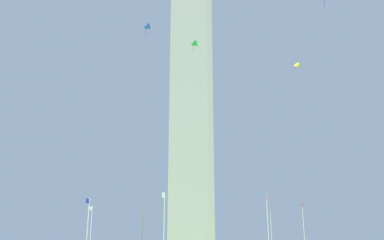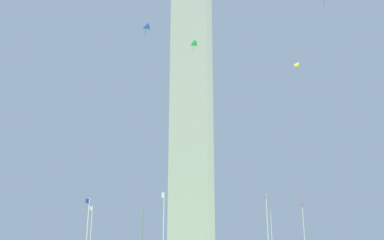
% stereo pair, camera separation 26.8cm
% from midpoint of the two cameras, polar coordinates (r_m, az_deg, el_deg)
% --- Properties ---
extents(obelisk_monument, '(6.55, 6.55, 59.55)m').
position_cam_midpoint_polar(obelisk_monument, '(74.84, 0.10, 4.85)').
color(obelisk_monument, '#B7B2A8').
rests_on(obelisk_monument, ground).
extents(flagpole_n, '(1.12, 0.14, 8.78)m').
position_cam_midpoint_polar(flagpole_n, '(52.72, -3.79, -14.08)').
color(flagpole_n, silver).
rests_on(flagpole_n, ground).
extents(flagpole_ne, '(1.12, 0.14, 8.78)m').
position_cam_midpoint_polar(flagpole_ne, '(56.03, 10.37, -13.99)').
color(flagpole_ne, silver).
rests_on(flagpole_ne, ground).
extents(flagpole_e, '(1.12, 0.14, 8.78)m').
position_cam_midpoint_polar(flagpole_e, '(68.49, 15.08, -14.08)').
color(flagpole_e, silver).
rests_on(flagpole_e, ground).
extents(flagpole_se, '(1.12, 0.14, 8.78)m').
position_cam_midpoint_polar(flagpole_se, '(80.78, 10.87, -14.60)').
color(flagpole_se, silver).
rests_on(flagpole_se, ground).
extents(flagpole_s, '(1.12, 0.14, 8.78)m').
position_cam_midpoint_polar(flagpole_s, '(87.01, 2.47, -14.97)').
color(flagpole_s, silver).
rests_on(flagpole_s, ground).
extents(flagpole_sw, '(1.12, 0.14, 8.78)m').
position_cam_midpoint_polar(flagpole_sw, '(84.92, -6.67, -14.84)').
color(flagpole_sw, silver).
rests_on(flagpole_sw, ground).
extents(flagpole_w, '(1.12, 0.14, 8.78)m').
position_cam_midpoint_polar(flagpole_w, '(75.23, -13.52, -14.34)').
color(flagpole_w, silver).
rests_on(flagpole_w, ground).
extents(flagpole_nw, '(1.12, 0.14, 8.78)m').
position_cam_midpoint_polar(flagpole_nw, '(61.84, -13.97, -13.97)').
color(flagpole_nw, silver).
rests_on(flagpole_nw, ground).
extents(kite_green_delta, '(1.38, 1.55, 2.11)m').
position_cam_midpoint_polar(kite_green_delta, '(63.78, 0.26, 10.30)').
color(kite_green_delta, green).
extents(kite_yellow_delta, '(1.41, 1.30, 1.79)m').
position_cam_midpoint_polar(kite_yellow_delta, '(70.20, 14.29, 7.12)').
color(kite_yellow_delta, yellow).
extents(kite_blue_delta, '(1.35, 1.49, 2.02)m').
position_cam_midpoint_polar(kite_blue_delta, '(59.37, -6.19, 12.46)').
color(kite_blue_delta, blue).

